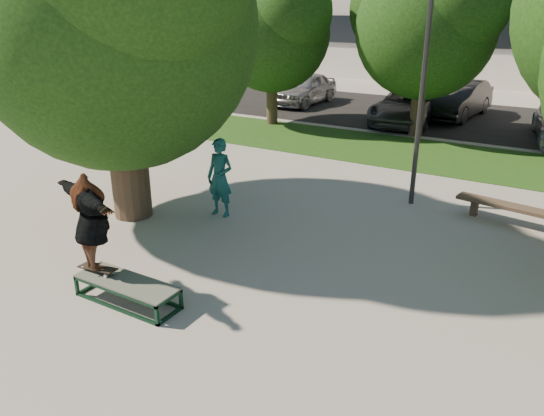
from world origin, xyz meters
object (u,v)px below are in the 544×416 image
Objects in this scene: car_dark at (457,99)px; car_grey at (406,107)px; grind_box at (128,292)px; car_silver_a at (304,89)px; tree_left at (113,8)px; bystander at (220,178)px; lamppost at (424,69)px; bench at (524,211)px.

car_dark reaches higher than car_grey.
car_silver_a is (-5.90, 17.40, 0.54)m from grind_box.
bystander is (1.79, 0.94, -3.54)m from tree_left.
bystander reaches higher than car_silver_a.
car_dark is (-1.50, 11.04, -2.39)m from lamppost.
car_dark is at bearing 81.47° from bystander.
lamppost is at bearing -76.36° from car_dark.
lamppost is at bearing -76.51° from car_grey.
tree_left reaches higher than bench.
car_dark reaches higher than bench.
grind_box is 15.70m from car_grey.
car_dark is at bearing 97.74° from lamppost.
bystander is at bearing -97.62° from car_grey.
car_silver_a is at bearing 145.10° from bench.
lamppost is 3.39× the size of grind_box.
bench is 11.95m from car_dark.
bystander is 0.61× the size of bench.
bystander is at bearing -139.77° from lamppost.
tree_left is 1.66× the size of car_silver_a.
car_silver_a is 0.90× the size of car_grey.
lamppost is at bearing 36.42° from tree_left.
lamppost is 3.45× the size of bystander.
bystander is (-3.50, -2.96, -2.27)m from lamppost.
bench reaches higher than grind_box.
tree_left is at bearing -98.34° from car_dark.
lamppost reaches higher than bystander.
car_dark is at bearing 50.12° from car_grey.
car_dark reaches higher than grind_box.
tree_left is at bearing -143.58° from lamppost.
bystander is 6.62m from bench.
tree_left is 1.49× the size of car_grey.
bystander is 0.38× the size of car_dark.
car_grey is at bearing -118.79° from car_dark.
grind_box is at bearing -93.59° from car_grey.
car_grey is at bearing 87.18° from bystander.
grind_box is 8.31m from bench.
bystander is at bearing 103.74° from grind_box.
tree_left reaches higher than grind_box.
car_silver_a is (-8.45, 10.58, -2.42)m from lamppost.
car_silver_a is at bearing 128.62° from lamppost.
tree_left is at bearing -105.37° from car_grey.
bench is 10.63m from car_grey.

